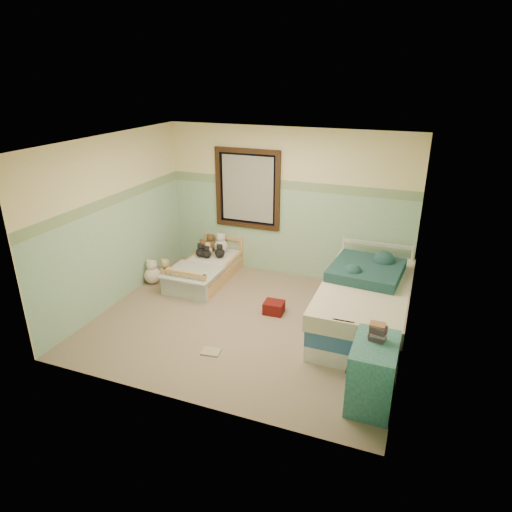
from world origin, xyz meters
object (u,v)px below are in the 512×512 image
at_px(plush_floor_tan, 166,272).
at_px(dresser, 373,373).
at_px(toddler_bed_frame, 206,274).
at_px(plush_floor_cream, 153,275).
at_px(red_pillow, 274,307).
at_px(twin_bed_frame, 363,320).
at_px(floor_book, 211,352).

relative_size(plush_floor_tan, dresser, 0.33).
bearing_deg(plush_floor_tan, toddler_bed_frame, 17.79).
bearing_deg(toddler_bed_frame, dresser, -35.00).
distance_m(plush_floor_cream, dresser, 4.17).
relative_size(plush_floor_cream, red_pillow, 0.98).
relative_size(twin_bed_frame, floor_book, 9.41).
bearing_deg(plush_floor_cream, toddler_bed_frame, 29.84).
xyz_separation_m(twin_bed_frame, red_pillow, (-1.28, -0.08, -0.02)).
bearing_deg(floor_book, dresser, -13.60).
height_order(toddler_bed_frame, floor_book, toddler_bed_frame).
distance_m(twin_bed_frame, dresser, 1.58).
relative_size(twin_bed_frame, red_pillow, 7.73).
distance_m(red_pillow, floor_book, 1.32).
xyz_separation_m(toddler_bed_frame, red_pillow, (1.45, -0.68, -0.01)).
bearing_deg(floor_book, red_pillow, 63.81).
bearing_deg(dresser, floor_book, 174.27).
xyz_separation_m(plush_floor_tan, red_pillow, (2.11, -0.46, -0.03)).
bearing_deg(red_pillow, toddler_bed_frame, 154.89).
relative_size(toddler_bed_frame, floor_book, 6.46).
bearing_deg(twin_bed_frame, dresser, -78.38).
xyz_separation_m(plush_floor_cream, twin_bed_frame, (3.50, -0.15, -0.03)).
bearing_deg(red_pillow, floor_book, -108.32).
xyz_separation_m(toddler_bed_frame, plush_floor_tan, (-0.67, -0.21, 0.02)).
bearing_deg(plush_floor_tan, twin_bed_frame, -6.49).
bearing_deg(plush_floor_cream, dresser, -23.81).
xyz_separation_m(plush_floor_cream, floor_book, (1.81, -1.48, -0.13)).
bearing_deg(plush_floor_tan, red_pillow, -12.40).
xyz_separation_m(toddler_bed_frame, floor_book, (1.03, -1.93, -0.09)).
distance_m(toddler_bed_frame, dresser, 3.72).
bearing_deg(dresser, toddler_bed_frame, 145.00).
height_order(twin_bed_frame, floor_book, twin_bed_frame).
relative_size(plush_floor_tan, twin_bed_frame, 0.11).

